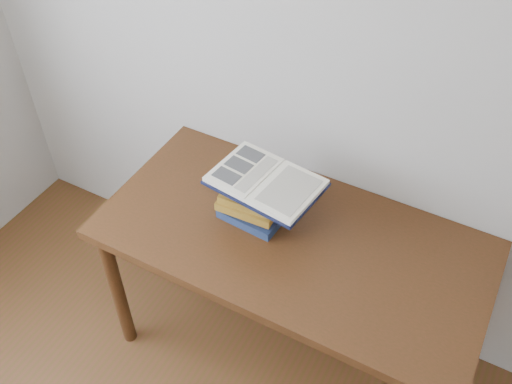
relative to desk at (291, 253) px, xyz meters
The scene contains 3 objects.
desk is the anchor object (origin of this frame).
book_stack 0.26m from the desk, behind, with size 0.25×0.19×0.19m.
open_book 0.33m from the desk, 167.90° to the left, with size 0.42×0.32×0.03m.
Camera 1 is at (0.54, 0.08, 2.40)m, focal length 40.00 mm.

